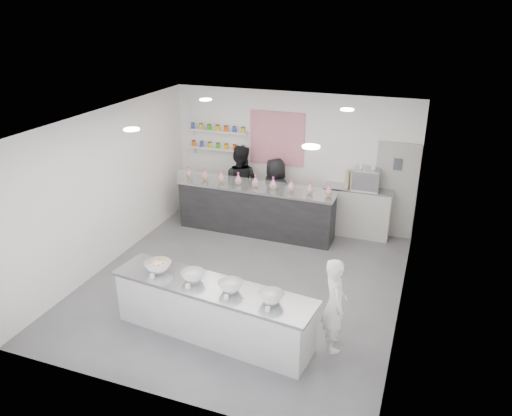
{
  "coord_description": "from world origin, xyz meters",
  "views": [
    {
      "loc": [
        2.94,
        -7.33,
        4.8
      ],
      "look_at": [
        0.1,
        0.4,
        1.35
      ],
      "focal_mm": 35.0,
      "sensor_mm": 36.0,
      "label": 1
    }
  ],
  "objects": [
    {
      "name": "floor",
      "position": [
        0.0,
        0.0,
        0.0
      ],
      "size": [
        6.0,
        6.0,
        0.0
      ],
      "primitive_type": "plane",
      "color": "#515156",
      "rests_on": "ground"
    },
    {
      "name": "ceiling",
      "position": [
        0.0,
        0.0,
        3.0
      ],
      "size": [
        6.0,
        6.0,
        0.0
      ],
      "primitive_type": "plane",
      "rotation": [
        3.14,
        0.0,
        0.0
      ],
      "color": "white",
      "rests_on": "floor"
    },
    {
      "name": "back_wall",
      "position": [
        0.0,
        3.0,
        1.5
      ],
      "size": [
        5.5,
        0.0,
        5.5
      ],
      "primitive_type": "plane",
      "rotation": [
        1.57,
        0.0,
        0.0
      ],
      "color": "white",
      "rests_on": "floor"
    },
    {
      "name": "left_wall",
      "position": [
        -2.75,
        0.0,
        1.5
      ],
      "size": [
        0.0,
        6.0,
        6.0
      ],
      "primitive_type": "plane",
      "rotation": [
        1.57,
        0.0,
        1.57
      ],
      "color": "white",
      "rests_on": "floor"
    },
    {
      "name": "right_wall",
      "position": [
        2.75,
        0.0,
        1.5
      ],
      "size": [
        0.0,
        6.0,
        6.0
      ],
      "primitive_type": "plane",
      "rotation": [
        1.57,
        0.0,
        -1.57
      ],
      "color": "white",
      "rests_on": "floor"
    },
    {
      "name": "back_door",
      "position": [
        2.3,
        2.97,
        1.05
      ],
      "size": [
        0.88,
        0.04,
        2.1
      ],
      "primitive_type": "cube",
      "color": "gray",
      "rests_on": "floor"
    },
    {
      "name": "pattern_panel",
      "position": [
        -0.35,
        2.98,
        1.95
      ],
      "size": [
        1.25,
        0.03,
        1.2
      ],
      "primitive_type": "cube",
      "color": "#A5002F",
      "rests_on": "back_wall"
    },
    {
      "name": "jar_shelf_lower",
      "position": [
        -1.75,
        2.9,
        1.6
      ],
      "size": [
        1.45,
        0.22,
        0.04
      ],
      "primitive_type": "cube",
      "color": "silver",
      "rests_on": "back_wall"
    },
    {
      "name": "jar_shelf_upper",
      "position": [
        -1.75,
        2.9,
        2.02
      ],
      "size": [
        1.45,
        0.22,
        0.04
      ],
      "primitive_type": "cube",
      "color": "silver",
      "rests_on": "back_wall"
    },
    {
      "name": "preserve_jars",
      "position": [
        -1.75,
        2.88,
        1.88
      ],
      "size": [
        1.45,
        0.1,
        0.56
      ],
      "primitive_type": null,
      "color": "#FC510C",
      "rests_on": "jar_shelf_lower"
    },
    {
      "name": "downlight_0",
      "position": [
        -1.4,
        -1.0,
        2.98
      ],
      "size": [
        0.24,
        0.24,
        0.02
      ],
      "primitive_type": "cylinder",
      "color": "white",
      "rests_on": "ceiling"
    },
    {
      "name": "downlight_1",
      "position": [
        1.4,
        -1.0,
        2.98
      ],
      "size": [
        0.24,
        0.24,
        0.02
      ],
      "primitive_type": "cylinder",
      "color": "white",
      "rests_on": "ceiling"
    },
    {
      "name": "downlight_2",
      "position": [
        -1.4,
        1.6,
        2.98
      ],
      "size": [
        0.24,
        0.24,
        0.02
      ],
      "primitive_type": "cylinder",
      "color": "white",
      "rests_on": "ceiling"
    },
    {
      "name": "downlight_3",
      "position": [
        1.4,
        1.6,
        2.98
      ],
      "size": [
        0.24,
        0.24,
        0.02
      ],
      "primitive_type": "cylinder",
      "color": "white",
      "rests_on": "ceiling"
    },
    {
      "name": "prep_counter",
      "position": [
        0.12,
        -1.57,
        0.44
      ],
      "size": [
        3.28,
        1.09,
        0.88
      ],
      "primitive_type": "cube",
      "rotation": [
        0.0,
        0.0,
        -0.11
      ],
      "color": "beige",
      "rests_on": "floor"
    },
    {
      "name": "back_bar",
      "position": [
        -0.54,
        2.1,
        0.54
      ],
      "size": [
        3.5,
        0.68,
        1.08
      ],
      "primitive_type": "cube",
      "rotation": [
        0.0,
        0.0,
        -0.01
      ],
      "color": "black",
      "rests_on": "floor"
    },
    {
      "name": "sneeze_guard",
      "position": [
        -0.54,
        1.8,
        1.23
      ],
      "size": [
        3.44,
        0.06,
        0.29
      ],
      "primitive_type": "cube",
      "rotation": [
        0.0,
        0.0,
        -0.01
      ],
      "color": "white",
      "rests_on": "back_bar"
    },
    {
      "name": "espresso_ledge",
      "position": [
        1.55,
        2.78,
        0.54
      ],
      "size": [
        1.46,
        0.47,
        1.09
      ],
      "primitive_type": "cube",
      "color": "beige",
      "rests_on": "floor"
    },
    {
      "name": "espresso_machine",
      "position": [
        1.7,
        2.78,
        1.3
      ],
      "size": [
        0.56,
        0.39,
        0.43
      ],
      "primitive_type": "cube",
      "color": "#93969E",
      "rests_on": "espresso_ledge"
    },
    {
      "name": "cup_stacks",
      "position": [
        1.37,
        2.78,
        1.27
      ],
      "size": [
        0.24,
        0.24,
        0.36
      ],
      "primitive_type": null,
      "color": "tan",
      "rests_on": "espresso_ledge"
    },
    {
      "name": "prep_bowls",
      "position": [
        0.12,
        -1.57,
        0.95
      ],
      "size": [
        2.36,
        0.74,
        0.15
      ],
      "primitive_type": null,
      "rotation": [
        0.0,
        0.0,
        -0.11
      ],
      "color": "white",
      "rests_on": "prep_counter"
    },
    {
      "name": "label_cards",
      "position": [
        0.18,
        -2.08,
        0.91
      ],
      "size": [
        2.01,
        0.04,
        0.07
      ],
      "primitive_type": null,
      "color": "white",
      "rests_on": "prep_counter"
    },
    {
      "name": "cookie_bags",
      "position": [
        -0.54,
        2.1,
        1.22
      ],
      "size": [
        3.36,
        0.2,
        0.28
      ],
      "primitive_type": null,
      "rotation": [
        0.0,
        0.0,
        -0.01
      ],
      "color": "pink",
      "rests_on": "back_bar"
    },
    {
      "name": "woman_prep",
      "position": [
        1.9,
        -1.22,
        0.73
      ],
      "size": [
        0.54,
        0.63,
        1.47
      ],
      "primitive_type": "imported",
      "rotation": [
        0.0,
        0.0,
        2.0
      ],
      "color": "white",
      "rests_on": "floor"
    },
    {
      "name": "staff_left",
      "position": [
        -1.1,
        2.6,
        0.91
      ],
      "size": [
        0.91,
        0.73,
        1.82
      ],
      "primitive_type": "imported",
      "rotation": [
        0.0,
        0.0,
        3.18
      ],
      "color": "black",
      "rests_on": "floor"
    },
    {
      "name": "staff_right",
      "position": [
        -0.25,
        2.6,
        0.8
      ],
      "size": [
        0.91,
        0.75,
        1.6
      ],
      "primitive_type": "imported",
      "rotation": [
        0.0,
        0.0,
        2.78
      ],
      "color": "black",
      "rests_on": "floor"
    }
  ]
}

